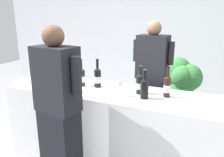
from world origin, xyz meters
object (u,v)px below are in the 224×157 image
Objects in this scene: wine_bottle_4 at (82,77)px; wine_bottle_2 at (98,77)px; wine_bottle_3 at (167,86)px; wine_bottle_5 at (145,87)px; person_guest at (59,118)px; wine_bottle_1 at (140,83)px; person_server at (151,85)px; wine_glass at (119,85)px; wine_bottle_0 at (68,81)px; potted_shrub at (182,80)px.

wine_bottle_2 is at bearing 10.71° from wine_bottle_4.
wine_bottle_3 is 1.05× the size of wine_bottle_5.
person_guest reaches higher than wine_bottle_5.
wine_bottle_4 reaches higher than wine_bottle_5.
wine_bottle_5 is (0.62, -0.15, -0.00)m from wine_bottle_2.
person_server is (-0.03, 0.64, -0.21)m from wine_bottle_1.
person_server reaches higher than person_guest.
wine_bottle_0 is at bearing -170.90° from wine_glass.
person_server is at bearing 78.88° from wine_glass.
person_guest is at bearing -140.94° from wine_bottle_3.
wine_bottle_2 is 1.05× the size of wine_bottle_3.
wine_bottle_4 is at bearing -178.96° from wine_bottle_1.
wine_bottle_5 reaches higher than potted_shrub.
wine_bottle_0 is 1.06× the size of wine_bottle_1.
wine_bottle_1 is at bearing -177.96° from wine_bottle_3.
wine_bottle_5 is 0.18× the size of person_guest.
potted_shrub is at bearing 58.20° from wine_bottle_0.
wine_bottle_1 is 0.15m from wine_bottle_5.
person_guest is at bearing -93.71° from wine_bottle_2.
wine_glass is at bearing -15.15° from wine_bottle_4.
person_guest reaches higher than wine_bottle_1.
wine_bottle_0 reaches higher than wine_bottle_5.
wine_bottle_0 reaches higher than wine_bottle_3.
person_server is (-0.11, 0.77, -0.22)m from wine_bottle_5.
wine_bottle_5 is at bearing -56.14° from wine_bottle_1.
wine_glass is 0.11× the size of person_server.
wine_bottle_2 reaches higher than wine_bottle_3.
wine_bottle_2 reaches higher than potted_shrub.
wine_bottle_5 is (-0.20, -0.14, -0.00)m from wine_bottle_3.
wine_bottle_1 is at bearing 123.86° from wine_bottle_5.
wine_bottle_2 is (0.23, 0.28, -0.00)m from wine_bottle_0.
wine_bottle_4 is at bearing 172.13° from wine_bottle_5.
wine_bottle_4 is 1.06× the size of wine_bottle_5.
wine_bottle_2 is 0.40m from wine_glass.
wine_bottle_5 is 0.27m from wine_glass.
person_server is at bearing 67.47° from person_guest.
wine_bottle_2 is 0.75m from person_guest.
wine_bottle_2 is 0.20× the size of person_server.
wine_bottle_2 is at bearing -120.17° from potted_shrub.
person_guest is at bearing -77.40° from wine_bottle_4.
wine_bottle_4 is 0.19× the size of person_server.
person_guest reaches higher than wine_glass.
wine_bottle_1 is 0.68m from person_server.
wine_bottle_5 is 0.18× the size of person_server.
person_server is at bearing -111.53° from potted_shrub.
person_server reaches higher than wine_glass.
potted_shrub is (0.82, 1.42, -0.32)m from wine_bottle_2.
wine_bottle_1 reaches higher than wine_bottle_5.
wine_bottle_0 is 1.02× the size of wine_bottle_4.
wine_bottle_4 is (-0.20, -0.04, -0.01)m from wine_bottle_2.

